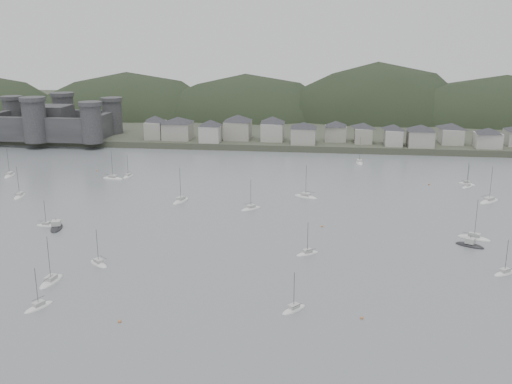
# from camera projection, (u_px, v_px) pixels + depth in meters

# --- Properties ---
(ground) EXTENTS (900.00, 900.00, 0.00)m
(ground) POSITION_uv_depth(u_px,v_px,m) (208.00, 320.00, 116.02)
(ground) COLOR slate
(ground) RESTS_ON ground
(far_shore_land) EXTENTS (900.00, 250.00, 3.00)m
(far_shore_land) POSITION_uv_depth(u_px,v_px,m) (297.00, 114.00, 397.84)
(far_shore_land) COLOR #383D2D
(far_shore_land) RESTS_ON ground
(forested_ridge) EXTENTS (851.55, 103.94, 102.57)m
(forested_ridge) POSITION_uv_depth(u_px,v_px,m) (302.00, 139.00, 376.12)
(forested_ridge) COLOR black
(forested_ridge) RESTS_ON ground
(castle) EXTENTS (66.00, 43.00, 20.00)m
(castle) POSITION_uv_depth(u_px,v_px,m) (50.00, 121.00, 299.99)
(castle) COLOR #333335
(castle) RESTS_ON far_shore_land
(waterfront_town) EXTENTS (451.48, 28.46, 12.92)m
(waterfront_town) POSITION_uv_depth(u_px,v_px,m) (388.00, 132.00, 282.87)
(waterfront_town) COLOR #9C998E
(waterfront_town) RESTS_ON far_shore_land
(sailboat_lead) EXTENTS (5.02, 7.17, 9.47)m
(sailboat_lead) POSITION_uv_depth(u_px,v_px,m) (39.00, 307.00, 121.11)
(sailboat_lead) COLOR silver
(sailboat_lead) RESTS_ON ground
(moored_fleet) EXTENTS (226.43, 177.38, 13.16)m
(moored_fleet) POSITION_uv_depth(u_px,v_px,m) (179.00, 214.00, 183.50)
(moored_fleet) COLOR silver
(moored_fleet) RESTS_ON ground
(motor_launch_near) EXTENTS (8.03, 6.20, 3.84)m
(motor_launch_near) POSITION_uv_depth(u_px,v_px,m) (470.00, 245.00, 156.04)
(motor_launch_near) COLOR black
(motor_launch_near) RESTS_ON ground
(motor_launch_far) EXTENTS (5.57, 9.44, 4.11)m
(motor_launch_far) POSITION_uv_depth(u_px,v_px,m) (57.00, 227.00, 170.16)
(motor_launch_far) COLOR black
(motor_launch_far) RESTS_ON ground
(mooring_buoys) EXTENTS (132.49, 124.41, 0.70)m
(mooring_buoys) POSITION_uv_depth(u_px,v_px,m) (219.00, 232.00, 166.34)
(mooring_buoys) COLOR #C37641
(mooring_buoys) RESTS_ON ground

